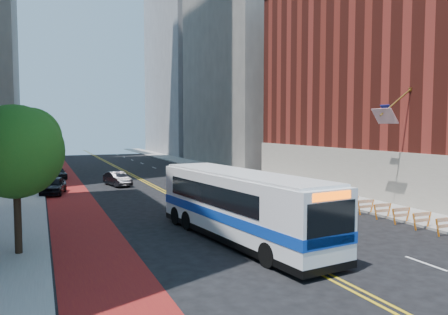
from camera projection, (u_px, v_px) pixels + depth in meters
name	position (u px, v px, depth m)	size (l,w,h in m)	color
ground	(304.00, 264.00, 18.65)	(160.00, 160.00, 0.00)	black
sidewalk_left	(21.00, 188.00, 41.53)	(4.00, 140.00, 0.15)	gray
sidewalk_right	(248.00, 177.00, 50.87)	(4.00, 140.00, 0.15)	gray
bus_lane_paint	(65.00, 186.00, 43.05)	(3.60, 140.00, 0.01)	maroon
center_line_inner	(144.00, 182.00, 46.13)	(0.14, 140.00, 0.01)	gold
center_line_outer	(148.00, 182.00, 46.27)	(0.14, 140.00, 0.01)	gold
lane_dashes	(169.00, 173.00, 55.42)	(0.14, 98.20, 0.01)	silver
brick_building	(445.00, 67.00, 37.44)	(18.73, 36.00, 22.00)	maroon
midrise_right_near	(261.00, 39.00, 70.29)	(18.00, 26.00, 40.00)	slate
midrise_right_far	(202.00, 30.00, 97.71)	(20.00, 28.00, 55.00)	gray
construction_barriers	(411.00, 216.00, 25.48)	(1.42, 10.91, 1.00)	orange
street_tree	(17.00, 148.00, 19.48)	(4.20, 4.20, 6.70)	black
transit_bus	(239.00, 205.00, 22.34)	(4.45, 13.19, 3.56)	white
car_a	(53.00, 186.00, 37.90)	(1.80, 4.48, 1.53)	black
car_b	(117.00, 179.00, 43.32)	(1.49, 4.28, 1.41)	black
car_c	(57.00, 173.00, 49.24)	(1.82, 4.47, 1.30)	black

